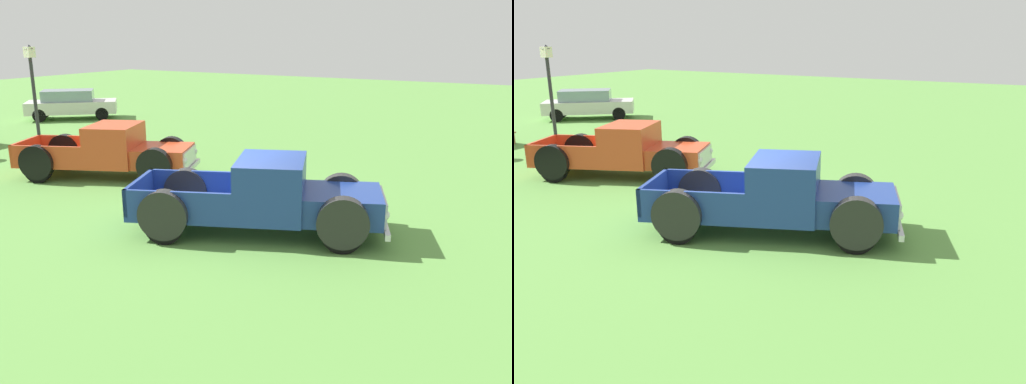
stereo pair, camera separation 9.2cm
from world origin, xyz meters
The scene contains 5 objects.
ground_plane centered at (0.00, 0.00, 0.00)m, with size 80.00×80.00×0.00m, color #5B9342.
pickup_truck_foreground centered at (-0.12, -1.20, 0.78)m, with size 3.76×5.65×1.63m.
pickup_truck_behind_left centered at (1.69, 5.02, 0.75)m, with size 3.70×5.47×1.58m.
sedan_distant_a centered at (8.98, 15.22, 0.76)m, with size 4.20×4.37×1.44m.
lamp_post_near centered at (2.76, 9.85, 1.98)m, with size 0.36×0.36×3.77m.
Camera 1 is at (-9.64, -6.26, 4.11)m, focal length 37.45 mm.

